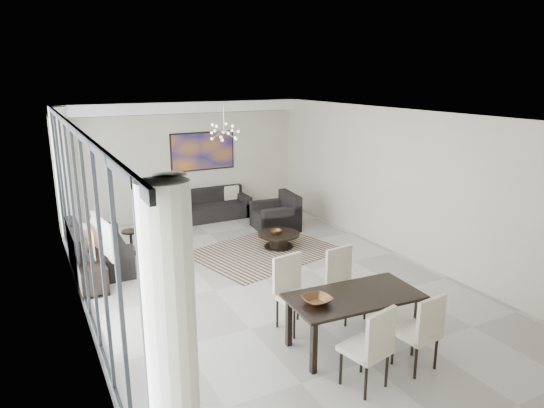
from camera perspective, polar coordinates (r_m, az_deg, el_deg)
room_shell at (r=8.45m, az=1.89°, el=0.75°), size 6.00×9.00×2.90m
window_wall at (r=7.46m, az=-20.95°, el=-2.05°), size 0.37×8.95×2.90m
soffit at (r=12.00m, az=-10.35°, el=11.13°), size 5.98×0.40×0.26m
painting at (r=12.43m, az=-8.14°, el=6.15°), size 1.68×0.04×0.98m
chandelier at (r=10.44m, az=-5.66°, el=8.45°), size 0.66×0.66×0.71m
rug at (r=10.01m, az=-1.02°, el=-5.60°), size 3.18×2.72×0.01m
coffee_table at (r=10.21m, az=0.79°, el=-4.17°), size 0.89×0.89×0.31m
bowl_coffee at (r=10.13m, az=0.48°, el=-3.29°), size 0.28×0.28×0.08m
sofa_main at (r=12.34m, az=-7.39°, el=-0.55°), size 2.00×0.82×0.73m
loveseat at (r=9.66m, az=-19.93°, el=-5.52°), size 0.96×1.71×0.85m
armchair at (r=11.42m, az=0.59°, el=-1.51°), size 1.03×1.08×0.83m
side_table at (r=10.20m, az=-16.26°, el=-3.91°), size 0.36×0.36×0.50m
tv_console at (r=9.12m, az=-20.68°, el=-7.19°), size 0.42×1.50×0.47m
television at (r=8.95m, az=-20.00°, el=-3.70°), size 0.30×1.15×0.65m
dining_table at (r=6.58m, az=9.62°, el=-11.19°), size 1.81×0.99×0.73m
dining_chair_sw at (r=5.79m, az=11.71°, el=-15.77°), size 0.57×0.57×1.03m
dining_chair_se at (r=6.28m, az=17.32°, el=-13.72°), size 0.51×0.51×1.01m
dining_chair_nw at (r=6.98m, az=2.34°, el=-9.71°), size 0.56×0.56×1.06m
dining_chair_ne at (r=7.36m, az=8.37°, el=-8.57°), size 0.53×0.53×1.05m
bowl_dining at (r=6.24m, az=5.35°, el=-11.22°), size 0.39×0.39×0.09m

